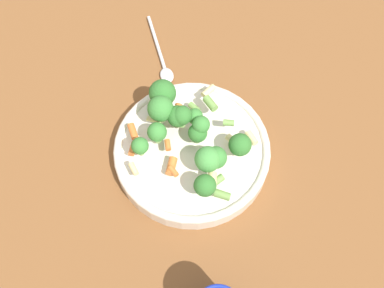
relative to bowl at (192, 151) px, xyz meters
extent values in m
plane|color=brown|center=(0.00, 0.00, -0.02)|extent=(3.00, 3.00, 0.00)
cylinder|color=silver|center=(0.00, 0.00, 0.00)|extent=(0.27, 0.27, 0.03)
torus|color=silver|center=(0.00, 0.00, 0.01)|extent=(0.27, 0.27, 0.01)
cylinder|color=#8CB766|center=(0.01, 0.01, 0.02)|extent=(0.01, 0.01, 0.01)
sphere|color=#33722D|center=(0.01, 0.01, 0.04)|extent=(0.03, 0.03, 0.03)
cylinder|color=#8CB766|center=(0.03, -0.08, 0.03)|extent=(0.01, 0.01, 0.01)
sphere|color=#33722D|center=(0.03, -0.08, 0.05)|extent=(0.04, 0.04, 0.04)
cylinder|color=#8CB766|center=(-0.06, 0.04, 0.04)|extent=(0.02, 0.02, 0.01)
sphere|color=#3D8438|center=(-0.06, 0.04, 0.07)|extent=(0.04, 0.04, 0.04)
cylinder|color=#8CB766|center=(0.00, 0.04, 0.03)|extent=(0.01, 0.01, 0.01)
sphere|color=#3D8438|center=(0.00, 0.04, 0.05)|extent=(0.03, 0.03, 0.03)
cylinder|color=#8CB766|center=(-0.08, -0.03, 0.04)|extent=(0.01, 0.01, 0.01)
sphere|color=#3D8438|center=(-0.08, -0.03, 0.06)|extent=(0.03, 0.03, 0.03)
cylinder|color=#8CB766|center=(0.08, -0.01, 0.03)|extent=(0.01, 0.01, 0.01)
sphere|color=#33722D|center=(0.08, -0.01, 0.05)|extent=(0.04, 0.04, 0.04)
cylinder|color=#8CB766|center=(-0.06, 0.07, 0.03)|extent=(0.02, 0.02, 0.02)
sphere|color=#33722D|center=(-0.06, 0.07, 0.06)|extent=(0.05, 0.05, 0.05)
cylinder|color=#8CB766|center=(-0.06, 0.00, 0.03)|extent=(0.01, 0.01, 0.02)
sphere|color=#3D8438|center=(-0.06, 0.00, 0.05)|extent=(0.03, 0.03, 0.03)
cylinder|color=#8CB766|center=(-0.03, 0.03, 0.04)|extent=(0.01, 0.01, 0.01)
sphere|color=#33722D|center=(-0.03, 0.03, 0.06)|extent=(0.04, 0.04, 0.04)
cylinder|color=#8CB766|center=(-0.02, 0.03, 0.04)|extent=(0.01, 0.01, 0.02)
sphere|color=#33722D|center=(-0.02, 0.03, 0.07)|extent=(0.03, 0.03, 0.03)
cylinder|color=#8CB766|center=(0.01, 0.02, 0.04)|extent=(0.01, 0.01, 0.01)
sphere|color=#3D8438|center=(0.01, 0.02, 0.06)|extent=(0.03, 0.03, 0.03)
cylinder|color=#8CB766|center=(0.03, -0.04, 0.03)|extent=(0.01, 0.01, 0.01)
sphere|color=#479342|center=(0.03, -0.04, 0.06)|extent=(0.04, 0.04, 0.04)
cylinder|color=#8CB766|center=(0.04, -0.03, 0.03)|extent=(0.01, 0.01, 0.02)
sphere|color=#3D8438|center=(0.04, -0.03, 0.05)|extent=(0.04, 0.04, 0.04)
cylinder|color=beige|center=(-0.07, 0.04, 0.03)|extent=(0.03, 0.01, 0.01)
cylinder|color=#729E4C|center=(-0.01, 0.07, 0.03)|extent=(0.02, 0.02, 0.01)
cylinder|color=beige|center=(0.04, -0.07, 0.04)|extent=(0.02, 0.02, 0.01)
cylinder|color=beige|center=(0.02, 0.10, 0.04)|extent=(0.03, 0.03, 0.01)
cylinder|color=orange|center=(-0.02, -0.06, 0.03)|extent=(0.02, 0.02, 0.01)
cylinder|color=beige|center=(0.10, 0.02, 0.03)|extent=(0.02, 0.03, 0.01)
cylinder|color=beige|center=(-0.09, -0.06, 0.03)|extent=(0.02, 0.02, 0.01)
cylinder|color=#729E4C|center=(0.02, 0.07, 0.04)|extent=(0.03, 0.03, 0.01)
cylinder|color=orange|center=(-0.04, -0.01, 0.04)|extent=(0.01, 0.02, 0.01)
cylinder|color=orange|center=(-0.10, -0.02, 0.03)|extent=(0.01, 0.02, 0.01)
cylinder|color=#729E4C|center=(0.06, 0.04, 0.04)|extent=(0.02, 0.01, 0.01)
cylinder|color=orange|center=(-0.10, 0.01, 0.03)|extent=(0.02, 0.03, 0.01)
cylinder|color=beige|center=(0.07, 0.01, 0.03)|extent=(0.03, 0.03, 0.01)
cylinder|color=#729E4C|center=(0.05, -0.07, 0.04)|extent=(0.02, 0.02, 0.01)
cylinder|color=orange|center=(-0.03, 0.05, 0.04)|extent=(0.01, 0.03, 0.01)
cylinder|color=orange|center=(-0.03, -0.05, 0.03)|extent=(0.02, 0.03, 0.01)
cylinder|color=#729E4C|center=(0.06, -0.09, 0.03)|extent=(0.03, 0.02, 0.01)
cylinder|color=silver|center=(-0.10, 0.24, -0.01)|extent=(0.06, 0.13, 0.01)
ellipsoid|color=silver|center=(-0.07, 0.16, -0.01)|extent=(0.04, 0.04, 0.01)
camera|label=1|loc=(0.04, -0.35, 0.70)|focal=42.00mm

